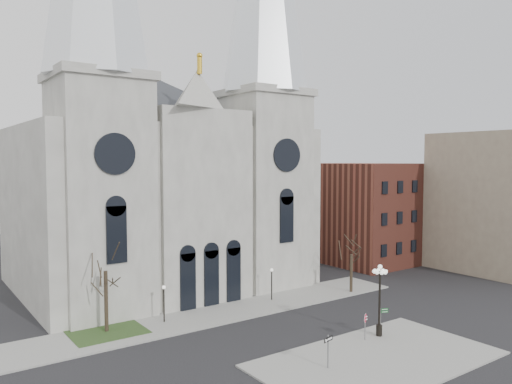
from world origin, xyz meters
TOP-DOWN VIEW (x-y plane):
  - ground at (0.00, 0.00)m, footprint 160.00×160.00m
  - sidewalk_near at (3.00, -5.00)m, footprint 18.00×10.00m
  - sidewalk_far at (0.00, 11.00)m, footprint 40.00×6.00m
  - grass_patch at (-11.00, 12.00)m, footprint 6.00×5.00m
  - cathedral at (0.00, 22.86)m, footprint 33.00×26.66m
  - bg_building_brick at (30.00, 22.00)m, footprint 14.00×18.00m
  - bg_building_tan at (38.00, 6.00)m, footprint 10.00×14.00m
  - tree_left at (-11.00, 12.00)m, footprint 3.20×3.20m
  - tree_right at (15.00, 9.00)m, footprint 3.20×3.20m
  - ped_lamp_left at (-6.00, 11.50)m, footprint 0.32×0.32m
  - ped_lamp_right at (6.00, 11.50)m, footprint 0.32×0.32m
  - stop_sign at (5.13, -1.89)m, footprint 0.77×0.13m
  - globe_lamp at (6.73, -1.97)m, footprint 1.47×1.47m
  - one_way_sign at (-1.10, -4.16)m, footprint 1.00×0.26m
  - street_name_sign at (7.04, -1.91)m, footprint 0.69×0.31m

SIDE VIEW (x-z plane):
  - ground at x=0.00m, z-range 0.00..0.00m
  - sidewalk_near at x=3.00m, z-range 0.00..0.14m
  - sidewalk_far at x=0.00m, z-range 0.00..0.14m
  - grass_patch at x=-11.00m, z-range 0.00..0.18m
  - street_name_sign at x=7.04m, z-range 0.34..2.61m
  - stop_sign at x=5.13m, z-range 0.62..2.75m
  - one_way_sign at x=-1.10m, z-range 0.54..2.86m
  - ped_lamp_left at x=-6.00m, z-range 0.70..3.96m
  - ped_lamp_right at x=6.00m, z-range 0.70..3.96m
  - globe_lamp at x=6.73m, z-range 0.89..6.77m
  - tree_right at x=15.00m, z-range 1.47..7.47m
  - tree_left at x=-11.00m, z-range 1.83..9.33m
  - bg_building_brick at x=30.00m, z-range 0.00..14.00m
  - bg_building_tan at x=38.00m, z-range 0.00..18.00m
  - cathedral at x=0.00m, z-range -8.52..45.48m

